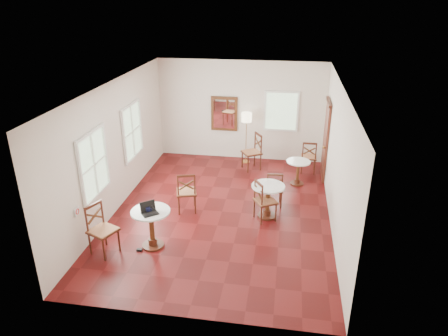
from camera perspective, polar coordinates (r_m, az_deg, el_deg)
name	(u,v)px	position (r m, az deg, el deg)	size (l,w,h in m)	color
ground	(222,212)	(9.87, -0.28, -6.02)	(7.00, 7.00, 0.00)	#550E0E
room_shell	(221,132)	(9.36, -0.39, 4.96)	(5.02, 7.02, 3.01)	silver
cafe_table_near	(151,225)	(8.50, -9.97, -7.68)	(0.78, 0.78, 0.83)	#492012
cafe_table_mid	(268,197)	(9.49, 6.04, -4.07)	(0.76, 0.76, 0.80)	#492012
cafe_table_back	(298,170)	(11.21, 10.15, -0.27)	(0.64, 0.64, 0.67)	#492012
chair_near_a	(186,192)	(9.71, -5.20, -3.29)	(0.58, 0.58, 1.01)	#492012
chair_near_b	(102,230)	(8.54, -16.48, -8.16)	(0.64, 0.64, 1.05)	#492012
chair_mid_a	(274,189)	(10.01, 6.92, -2.84)	(0.46, 0.46, 0.91)	#492012
chair_mid_b	(264,201)	(9.37, 5.58, -4.52)	(0.61, 0.61, 0.97)	#492012
chair_back_a	(309,157)	(12.00, 11.60, 1.53)	(0.45, 0.45, 0.95)	#492012
chair_back_b	(253,152)	(11.99, 3.95, 2.23)	(0.67, 0.67, 1.06)	#492012
floor_lamp	(246,121)	(12.22, 3.12, 6.54)	(0.30, 0.30, 1.55)	#BF8C3F
laptop	(149,210)	(8.24, -10.30, -5.78)	(0.40, 0.39, 0.22)	black
mouse	(149,210)	(8.34, -10.29, -5.72)	(0.09, 0.06, 0.03)	black
navy_mug	(148,210)	(8.28, -10.41, -5.66)	(0.13, 0.09, 0.10)	#0F1335
water_glass	(153,208)	(8.32, -9.81, -5.46)	(0.07, 0.07, 0.11)	white
power_adapter	(139,250)	(8.66, -11.58, -11.01)	(0.11, 0.07, 0.04)	black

